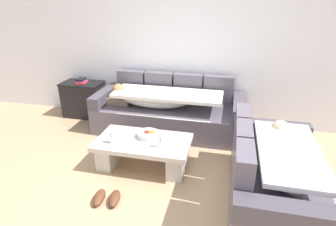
{
  "coord_description": "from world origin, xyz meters",
  "views": [
    {
      "loc": [
        0.73,
        -2.45,
        2.09
      ],
      "look_at": [
        -0.08,
        1.05,
        0.55
      ],
      "focal_mm": 29.56,
      "sensor_mm": 36.0,
      "label": 1
    }
  ],
  "objects_px": {
    "couch_along_wall": "(167,111)",
    "wine_glass_near_right": "(161,139)",
    "fruit_bowl": "(148,134)",
    "couch_near_window": "(275,177)",
    "pair_of_shoes": "(107,198)",
    "coffee_table": "(143,150)",
    "open_magazine": "(166,144)",
    "book_stack_on_cabinet": "(81,81)",
    "wine_glass_near_left": "(112,135)",
    "side_cabinet": "(84,99)"
  },
  "relations": [
    {
      "from": "couch_along_wall",
      "to": "wine_glass_near_right",
      "type": "relative_size",
      "value": 14.35
    },
    {
      "from": "fruit_bowl",
      "to": "wine_glass_near_right",
      "type": "xyz_separation_m",
      "value": [
        0.23,
        -0.22,
        0.08
      ]
    },
    {
      "from": "couch_near_window",
      "to": "pair_of_shoes",
      "type": "bearing_deg",
      "value": 102.62
    },
    {
      "from": "couch_along_wall",
      "to": "fruit_bowl",
      "type": "xyz_separation_m",
      "value": [
        -0.0,
        -1.02,
        0.09
      ]
    },
    {
      "from": "coffee_table",
      "to": "open_magazine",
      "type": "relative_size",
      "value": 4.29
    },
    {
      "from": "coffee_table",
      "to": "open_magazine",
      "type": "bearing_deg",
      "value": -7.64
    },
    {
      "from": "couch_near_window",
      "to": "wine_glass_near_right",
      "type": "xyz_separation_m",
      "value": [
        -1.29,
        0.25,
        0.16
      ]
    },
    {
      "from": "couch_along_wall",
      "to": "fruit_bowl",
      "type": "distance_m",
      "value": 1.02
    },
    {
      "from": "couch_near_window",
      "to": "book_stack_on_cabinet",
      "type": "xyz_separation_m",
      "value": [
        -3.14,
        1.7,
        0.34
      ]
    },
    {
      "from": "couch_along_wall",
      "to": "fruit_bowl",
      "type": "relative_size",
      "value": 8.51
    },
    {
      "from": "couch_near_window",
      "to": "wine_glass_near_left",
      "type": "bearing_deg",
      "value": 83.77
    },
    {
      "from": "open_magazine",
      "to": "couch_along_wall",
      "type": "bearing_deg",
      "value": 107.08
    },
    {
      "from": "wine_glass_near_right",
      "to": "couch_near_window",
      "type": "bearing_deg",
      "value": -10.89
    },
    {
      "from": "coffee_table",
      "to": "wine_glass_near_right",
      "type": "xyz_separation_m",
      "value": [
        0.27,
        -0.12,
        0.26
      ]
    },
    {
      "from": "open_magazine",
      "to": "side_cabinet",
      "type": "xyz_separation_m",
      "value": [
        -1.9,
        1.38,
        -0.06
      ]
    },
    {
      "from": "couch_near_window",
      "to": "open_magazine",
      "type": "xyz_separation_m",
      "value": [
        -1.25,
        0.32,
        0.05
      ]
    },
    {
      "from": "wine_glass_near_right",
      "to": "side_cabinet",
      "type": "relative_size",
      "value": 0.23
    },
    {
      "from": "couch_near_window",
      "to": "side_cabinet",
      "type": "relative_size",
      "value": 2.4
    },
    {
      "from": "couch_along_wall",
      "to": "coffee_table",
      "type": "height_order",
      "value": "couch_along_wall"
    },
    {
      "from": "couch_near_window",
      "to": "coffee_table",
      "type": "height_order",
      "value": "couch_near_window"
    },
    {
      "from": "fruit_bowl",
      "to": "couch_near_window",
      "type": "bearing_deg",
      "value": -17.06
    },
    {
      "from": "fruit_bowl",
      "to": "wine_glass_near_right",
      "type": "relative_size",
      "value": 1.69
    },
    {
      "from": "coffee_table",
      "to": "wine_glass_near_right",
      "type": "height_order",
      "value": "wine_glass_near_right"
    },
    {
      "from": "book_stack_on_cabinet",
      "to": "coffee_table",
      "type": "bearing_deg",
      "value": -40.3
    },
    {
      "from": "couch_near_window",
      "to": "pair_of_shoes",
      "type": "xyz_separation_m",
      "value": [
        -1.74,
        -0.39,
        -0.29
      ]
    },
    {
      "from": "wine_glass_near_left",
      "to": "side_cabinet",
      "type": "xyz_separation_m",
      "value": [
        -1.24,
        1.5,
        -0.17
      ]
    },
    {
      "from": "fruit_bowl",
      "to": "wine_glass_near_right",
      "type": "bearing_deg",
      "value": -43.17
    },
    {
      "from": "open_magazine",
      "to": "pair_of_shoes",
      "type": "bearing_deg",
      "value": -120.78
    },
    {
      "from": "side_cabinet",
      "to": "pair_of_shoes",
      "type": "distance_m",
      "value": 2.54
    },
    {
      "from": "open_magazine",
      "to": "side_cabinet",
      "type": "height_order",
      "value": "side_cabinet"
    },
    {
      "from": "fruit_bowl",
      "to": "book_stack_on_cabinet",
      "type": "height_order",
      "value": "book_stack_on_cabinet"
    },
    {
      "from": "coffee_table",
      "to": "couch_along_wall",
      "type": "bearing_deg",
      "value": 87.77
    },
    {
      "from": "wine_glass_near_right",
      "to": "book_stack_on_cabinet",
      "type": "bearing_deg",
      "value": 141.81
    },
    {
      "from": "wine_glass_near_right",
      "to": "couch_along_wall",
      "type": "bearing_deg",
      "value": 100.59
    },
    {
      "from": "coffee_table",
      "to": "open_magazine",
      "type": "xyz_separation_m",
      "value": [
        0.31,
        -0.04,
        0.15
      ]
    },
    {
      "from": "coffee_table",
      "to": "open_magazine",
      "type": "height_order",
      "value": "open_magazine"
    },
    {
      "from": "coffee_table",
      "to": "side_cabinet",
      "type": "relative_size",
      "value": 1.67
    },
    {
      "from": "couch_along_wall",
      "to": "wine_glass_near_right",
      "type": "xyz_separation_m",
      "value": [
        0.23,
        -1.24,
        0.17
      ]
    },
    {
      "from": "couch_along_wall",
      "to": "fruit_bowl",
      "type": "height_order",
      "value": "couch_along_wall"
    },
    {
      "from": "wine_glass_near_left",
      "to": "wine_glass_near_right",
      "type": "relative_size",
      "value": 1.0
    },
    {
      "from": "wine_glass_near_right",
      "to": "open_magazine",
      "type": "bearing_deg",
      "value": 63.55
    },
    {
      "from": "couch_near_window",
      "to": "book_stack_on_cabinet",
      "type": "height_order",
      "value": "couch_near_window"
    },
    {
      "from": "wine_glass_near_left",
      "to": "wine_glass_near_right",
      "type": "height_order",
      "value": "same"
    },
    {
      "from": "couch_along_wall",
      "to": "wine_glass_near_left",
      "type": "xyz_separation_m",
      "value": [
        -0.39,
        -1.28,
        0.17
      ]
    },
    {
      "from": "wine_glass_near_right",
      "to": "open_magazine",
      "type": "xyz_separation_m",
      "value": [
        0.04,
        0.08,
        -0.11
      ]
    },
    {
      "from": "open_magazine",
      "to": "fruit_bowl",
      "type": "bearing_deg",
      "value": 156.44
    },
    {
      "from": "couch_near_window",
      "to": "coffee_table",
      "type": "relative_size",
      "value": 1.44
    },
    {
      "from": "coffee_table",
      "to": "wine_glass_near_left",
      "type": "distance_m",
      "value": 0.46
    },
    {
      "from": "wine_glass_near_left",
      "to": "wine_glass_near_right",
      "type": "distance_m",
      "value": 0.62
    },
    {
      "from": "open_magazine",
      "to": "book_stack_on_cabinet",
      "type": "relative_size",
      "value": 1.23
    }
  ]
}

